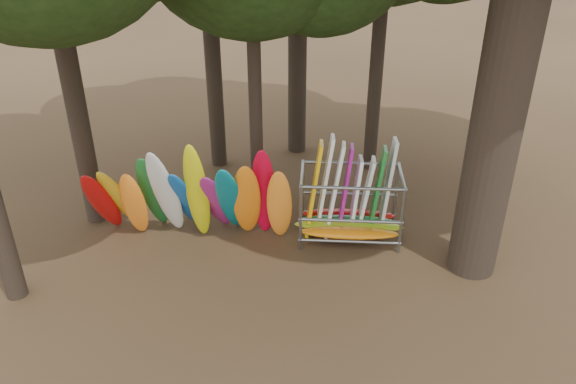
{
  "coord_description": "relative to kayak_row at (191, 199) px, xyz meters",
  "views": [
    {
      "loc": [
        0.5,
        -11.87,
        8.68
      ],
      "look_at": [
        -0.33,
        1.5,
        1.4
      ],
      "focal_mm": 35.0,
      "sensor_mm": 36.0,
      "label": 1
    }
  ],
  "objects": [
    {
      "name": "storage_rack",
      "position": [
        4.29,
        0.48,
        -0.37
      ],
      "size": [
        3.05,
        1.53,
        2.9
      ],
      "color": "slate",
      "rests_on": "ground"
    },
    {
      "name": "kayak_row",
      "position": [
        0.0,
        0.0,
        0.0
      ],
      "size": [
        5.49,
        2.19,
        3.3
      ],
      "color": "#B40A0A",
      "rests_on": "ground"
    },
    {
      "name": "ground",
      "position": [
        2.92,
        -1.13,
        -1.31
      ],
      "size": [
        120.0,
        120.0,
        0.0
      ],
      "primitive_type": "plane",
      "color": "#47331E",
      "rests_on": "ground"
    }
  ]
}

